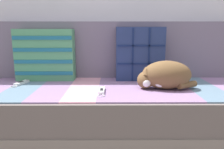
{
  "coord_description": "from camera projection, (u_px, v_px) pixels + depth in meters",
  "views": [
    {
      "loc": [
        -0.02,
        -1.44,
        0.78
      ],
      "look_at": [
        -0.01,
        0.06,
        0.47
      ],
      "focal_mm": 35.0,
      "sensor_mm": 36.0,
      "label": 1
    }
  ],
  "objects": [
    {
      "name": "sofa_backrest",
      "position": [
        113.0,
        49.0,
        1.92
      ],
      "size": [
        2.01,
        0.14,
        0.48
      ],
      "color": "slate",
      "rests_on": "couch"
    },
    {
      "name": "couch",
      "position": [
        114.0,
        110.0,
        1.66
      ],
      "size": [
        2.05,
        0.83,
        0.37
      ],
      "color": "gray",
      "rests_on": "ground_plane"
    },
    {
      "name": "sleeping_cat",
      "position": [
        164.0,
        76.0,
        1.52
      ],
      "size": [
        0.42,
        0.19,
        0.2
      ],
      "color": "brown",
      "rests_on": "couch"
    },
    {
      "name": "throw_pillow_striped",
      "position": [
        45.0,
        55.0,
        1.78
      ],
      "size": [
        0.47,
        0.14,
        0.41
      ],
      "color": "#4C9366",
      "rests_on": "couch"
    },
    {
      "name": "game_remote_near",
      "position": [
        102.0,
        91.0,
        1.45
      ],
      "size": [
        0.05,
        0.19,
        0.02
      ],
      "color": "white",
      "rests_on": "couch"
    },
    {
      "name": "ground_plane",
      "position": [
        114.0,
        140.0,
        1.57
      ],
      "size": [
        14.0,
        14.0,
        0.0
      ],
      "primitive_type": "plane",
      "color": "#564C47"
    },
    {
      "name": "throw_pillow_quilted",
      "position": [
        140.0,
        54.0,
        1.78
      ],
      "size": [
        0.39,
        0.14,
        0.43
      ],
      "color": "navy",
      "rests_on": "couch"
    },
    {
      "name": "game_remote_far",
      "position": [
        21.0,
        83.0,
        1.67
      ],
      "size": [
        0.09,
        0.19,
        0.02
      ],
      "color": "white",
      "rests_on": "couch"
    }
  ]
}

